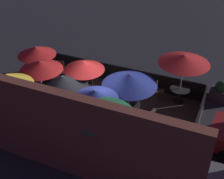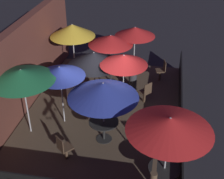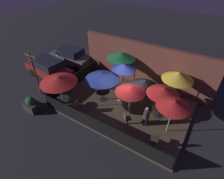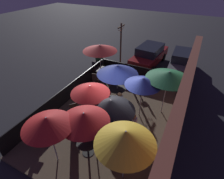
# 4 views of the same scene
# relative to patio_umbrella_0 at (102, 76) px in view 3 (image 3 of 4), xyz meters

# --- Properties ---
(ground_plane) EXTENTS (60.00, 60.00, 0.00)m
(ground_plane) POSITION_rel_patio_umbrella_0_xyz_m (1.45, 0.33, -2.11)
(ground_plane) COLOR #26262B
(patio_deck) EXTENTS (8.68, 5.85, 0.12)m
(patio_deck) POSITION_rel_patio_umbrella_0_xyz_m (1.45, 0.33, -2.05)
(patio_deck) COLOR brown
(patio_deck) RESTS_ON ground_plane
(building_wall) EXTENTS (10.28, 0.36, 3.38)m
(building_wall) POSITION_rel_patio_umbrella_0_xyz_m (1.45, 3.48, -0.42)
(building_wall) COLOR brown
(building_wall) RESTS_ON ground_plane
(fence_front) EXTENTS (8.48, 0.05, 0.95)m
(fence_front) POSITION_rel_patio_umbrella_0_xyz_m (1.45, -2.55, -1.51)
(fence_front) COLOR black
(fence_front) RESTS_ON patio_deck
(fence_side_left) EXTENTS (0.05, 5.65, 0.95)m
(fence_side_left) POSITION_rel_patio_umbrella_0_xyz_m (-2.85, 0.33, -1.51)
(fence_side_left) COLOR black
(fence_side_left) RESTS_ON patio_deck
(patio_umbrella_0) EXTENTS (2.27, 2.27, 2.25)m
(patio_umbrella_0) POSITION_rel_patio_umbrella_0_xyz_m (0.00, 0.00, 0.00)
(patio_umbrella_0) COLOR #B2B2B7
(patio_umbrella_0) RESTS_ON patio_deck
(patio_umbrella_1) EXTENTS (1.90, 1.90, 2.23)m
(patio_umbrella_1) POSITION_rel_patio_umbrella_0_xyz_m (3.91, 0.50, 0.04)
(patio_umbrella_1) COLOR #B2B2B7
(patio_umbrella_1) RESTS_ON patio_deck
(patio_umbrella_2) EXTENTS (2.25, 2.25, 2.46)m
(patio_umbrella_2) POSITION_rel_patio_umbrella_0_xyz_m (-1.72, -2.08, 0.27)
(patio_umbrella_2) COLOR #B2B2B7
(patio_umbrella_2) RESTS_ON patio_deck
(patio_umbrella_3) EXTENTS (1.78, 1.78, 2.34)m
(patio_umbrella_3) POSITION_rel_patio_umbrella_0_xyz_m (4.76, -0.42, 0.14)
(patio_umbrella_3) COLOR #B2B2B7
(patio_umbrella_3) RESTS_ON patio_deck
(patio_umbrella_4) EXTENTS (2.16, 2.16, 2.49)m
(patio_umbrella_4) POSITION_rel_patio_umbrella_0_xyz_m (-0.06, 2.64, 0.31)
(patio_umbrella_4) COLOR #B2B2B7
(patio_umbrella_4) RESTS_ON patio_deck
(patio_umbrella_5) EXTENTS (1.98, 1.98, 2.47)m
(patio_umbrella_5) POSITION_rel_patio_umbrella_0_xyz_m (4.23, 2.25, 0.22)
(patio_umbrella_5) COLOR #B2B2B7
(patio_umbrella_5) RESTS_ON patio_deck
(patio_umbrella_6) EXTENTS (2.09, 2.09, 2.02)m
(patio_umbrella_6) POSITION_rel_patio_umbrella_0_xyz_m (2.58, 0.91, -0.23)
(patio_umbrella_6) COLOR #B2B2B7
(patio_umbrella_6) RESTS_ON patio_deck
(patio_umbrella_7) EXTENTS (1.81, 1.81, 2.17)m
(patio_umbrella_7) POSITION_rel_patio_umbrella_0_xyz_m (2.24, -0.31, -0.01)
(patio_umbrella_7) COLOR #B2B2B7
(patio_umbrella_7) RESTS_ON patio_deck
(patio_umbrella_8) EXTENTS (1.74, 1.74, 2.28)m
(patio_umbrella_8) POSITION_rel_patio_umbrella_0_xyz_m (0.72, 1.65, 0.11)
(patio_umbrella_8) COLOR #B2B2B7
(patio_umbrella_8) RESTS_ON patio_deck
(dining_table_0) EXTENTS (1.00, 1.00, 0.77)m
(dining_table_0) POSITION_rel_patio_umbrella_0_xyz_m (-0.00, 0.00, -1.37)
(dining_table_0) COLOR black
(dining_table_0) RESTS_ON patio_deck
(dining_table_1) EXTENTS (0.91, 0.91, 0.71)m
(dining_table_1) POSITION_rel_patio_umbrella_0_xyz_m (3.91, 0.50, -1.42)
(dining_table_1) COLOR black
(dining_table_1) RESTS_ON patio_deck
(dining_table_2) EXTENTS (0.90, 0.90, 0.74)m
(dining_table_2) POSITION_rel_patio_umbrella_0_xyz_m (-1.72, -2.08, -1.40)
(dining_table_2) COLOR black
(dining_table_2) RESTS_ON patio_deck
(patio_chair_0) EXTENTS (0.56, 0.56, 0.92)m
(patio_chair_0) POSITION_rel_patio_umbrella_0_xyz_m (-1.19, 1.02, -1.49)
(patio_chair_0) COLOR #4C3828
(patio_chair_0) RESTS_ON patio_deck
(patio_chair_1) EXTENTS (0.56, 0.56, 0.93)m
(patio_chair_1) POSITION_rel_patio_umbrella_0_xyz_m (2.51, -1.18, -1.47)
(patio_chair_1) COLOR #4C3828
(patio_chair_1) RESTS_ON patio_deck
(patio_chair_2) EXTENTS (0.46, 0.46, 0.92)m
(patio_chair_2) POSITION_rel_patio_umbrella_0_xyz_m (-0.77, -1.92, -1.49)
(patio_chair_2) COLOR #4C3828
(patio_chair_2) RESTS_ON patio_deck
(patio_chair_3) EXTENTS (0.48, 0.48, 0.95)m
(patio_chair_3) POSITION_rel_patio_umbrella_0_xyz_m (4.46, -1.72, -1.46)
(patio_chair_3) COLOR #4C3828
(patio_chair_3) RESTS_ON patio_deck
(patron_0) EXTENTS (0.51, 0.51, 1.18)m
(patron_0) POSITION_rel_patio_umbrella_0_xyz_m (2.05, 1.77, -1.46)
(patron_0) COLOR silver
(patron_0) RESTS_ON patio_deck
(patron_1) EXTENTS (0.49, 0.49, 1.33)m
(patron_1) POSITION_rel_patio_umbrella_0_xyz_m (3.48, -0.54, -1.38)
(patron_1) COLOR #333338
(patron_1) RESTS_ON patio_deck
(patron_2) EXTENTS (0.48, 0.48, 1.35)m
(patron_2) POSITION_rel_patio_umbrella_0_xyz_m (1.08, 0.64, -1.37)
(patron_2) COLOR silver
(patron_2) RESTS_ON patio_deck
(planter_box) EXTENTS (1.07, 0.75, 1.01)m
(planter_box) POSITION_rel_patio_umbrella_0_xyz_m (-3.49, -3.25, -1.68)
(planter_box) COLOR #332D2D
(planter_box) RESTS_ON ground_plane
(light_post) EXTENTS (1.10, 0.12, 3.39)m
(light_post) POSITION_rel_patio_umbrella_0_xyz_m (-4.39, -1.79, -0.19)
(light_post) COLOR brown
(light_post) RESTS_ON ground_plane
(parked_car_0) EXTENTS (4.54, 2.11, 1.62)m
(parked_car_0) POSITION_rel_patio_umbrella_0_xyz_m (-5.63, 0.23, -1.26)
(parked_car_0) COLOR maroon
(parked_car_0) RESTS_ON ground_plane
(parked_car_1) EXTENTS (4.03, 1.93, 1.62)m
(parked_car_1) POSITION_rel_patio_umbrella_0_xyz_m (-5.55, 2.83, -1.26)
(parked_car_1) COLOR #5B5B60
(parked_car_1) RESTS_ON ground_plane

